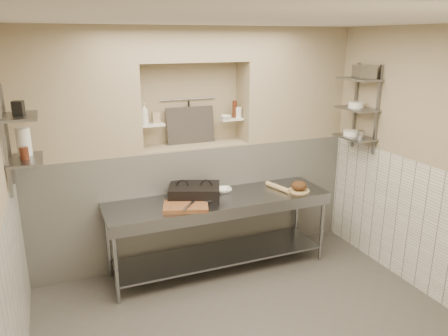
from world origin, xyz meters
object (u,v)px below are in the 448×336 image
panini_press (195,192)px  mixing_bowl (223,190)px  bottle_soap (144,114)px  bowl_alcove (226,117)px  jug_left (24,142)px  prep_table (219,219)px  bread_loaf (299,186)px  cutting_board (186,206)px  rolling_pin (278,187)px

panini_press → mixing_bowl: bearing=31.6°
bottle_soap → bowl_alcove: size_ratio=1.84×
bowl_alcove → bottle_soap: bearing=178.8°
bowl_alcove → jug_left: 2.32m
mixing_bowl → jug_left: bearing=-175.1°
panini_press → mixing_bowl: panini_press is taller
bottle_soap → jug_left: bearing=-155.9°
prep_table → bread_loaf: size_ratio=13.88×
bowl_alcove → jug_left: (-2.26, -0.54, 0.01)m
mixing_bowl → bowl_alcove: (0.18, 0.36, 0.81)m
cutting_board → bottle_soap: bottle_soap is taller
bowl_alcove → panini_press: bearing=-142.6°
bowl_alcove → rolling_pin: bearing=-48.1°
cutting_board → mixing_bowl: 0.65m
prep_table → jug_left: bearing=180.0°
prep_table → bowl_alcove: (0.30, 0.54, 1.09)m
bread_loaf → bottle_soap: bottle_soap is taller
bread_loaf → jug_left: 3.03m
prep_table → bottle_soap: bearing=141.1°
panini_press → cutting_board: size_ratio=1.42×
bottle_soap → mixing_bowl: bearing=-25.0°
panini_press → bread_loaf: size_ratio=3.64×
bottle_soap → bowl_alcove: 1.01m
prep_table → panini_press: size_ratio=3.81×
rolling_pin → bread_loaf: bearing=-36.3°
panini_press → jug_left: 1.86m
rolling_pin → jug_left: (-2.73, -0.02, 0.81)m
prep_table → jug_left: 2.24m
cutting_board → jug_left: (-1.51, 0.14, 0.82)m
jug_left → cutting_board: bearing=-5.3°
cutting_board → rolling_pin: size_ratio=1.24×
panini_press → bottle_soap: size_ratio=2.76×
prep_table → rolling_pin: (0.77, 0.02, 0.29)m
rolling_pin → bowl_alcove: bowl_alcove is taller
prep_table → panini_press: 0.44m
rolling_pin → prep_table: bearing=-178.5°
rolling_pin → bowl_alcove: bearing=131.9°
bread_loaf → bottle_soap: bearing=157.5°
bowl_alcove → prep_table: bearing=-119.3°
rolling_pin → bottle_soap: bearing=159.7°
mixing_bowl → bowl_alcove: bearing=63.6°
mixing_bowl → bottle_soap: bearing=155.0°
cutting_board → bread_loaf: size_ratio=2.55×
bottle_soap → panini_press: bearing=-45.9°
cutting_board → rolling_pin: bearing=7.4°
jug_left → panini_press: bearing=3.7°
mixing_bowl → jug_left: size_ratio=0.77×
bottle_soap → prep_table: bearing=-38.9°
bread_loaf → panini_press: bearing=169.0°
cutting_board → mixing_bowl: bearing=29.2°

